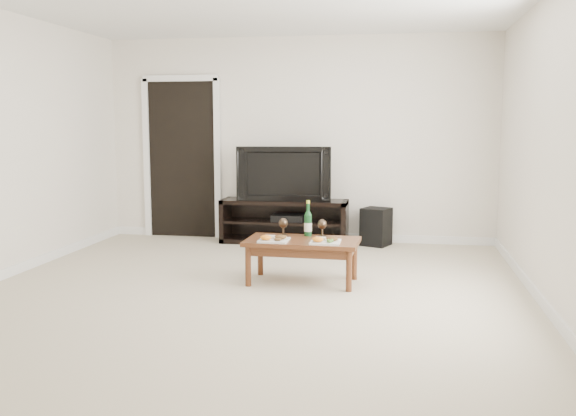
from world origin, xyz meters
The scene contains 13 objects.
floor centered at (0.00, 0.00, 0.00)m, with size 5.50×5.50×0.00m, color beige.
back_wall centered at (0.00, 2.77, 1.30)m, with size 5.00×0.04×2.60m, color white.
doorway centered at (-1.55, 2.73, 1.02)m, with size 0.90×0.02×2.05m, color black.
media_console centered at (-0.13, 2.50, 0.28)m, with size 1.60×0.45×0.55m, color black.
television centered at (-0.13, 2.50, 0.89)m, with size 1.17×0.15×0.68m, color black.
av_receiver centered at (-0.08, 2.48, 0.33)m, with size 0.40×0.30×0.08m, color black.
subwoofer centered at (1.03, 2.52, 0.23)m, with size 0.31×0.31×0.47m, color black.
coffee_table centered at (0.41, 0.51, 0.21)m, with size 1.06×0.58×0.42m, color #552B17.
plate_left centered at (0.16, 0.39, 0.45)m, with size 0.27×0.27×0.07m, color white.
plate_right centered at (0.64, 0.38, 0.45)m, with size 0.27×0.27×0.07m, color white.
wine_bottle centered at (0.43, 0.72, 0.59)m, with size 0.07×0.07×0.35m, color #0F3A19.
goblet_left centered at (0.18, 0.72, 0.51)m, with size 0.09×0.09×0.17m, color #3A2C1F, non-canonical shape.
goblet_right centered at (0.57, 0.71, 0.51)m, with size 0.09×0.09×0.17m, color #3A2C1F, non-canonical shape.
Camera 1 is at (1.31, -5.40, 1.53)m, focal length 40.00 mm.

